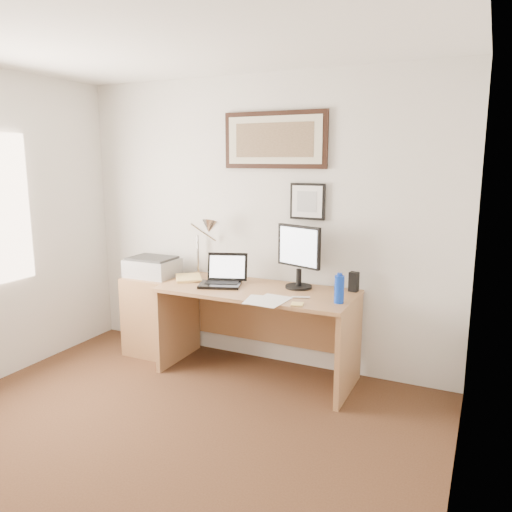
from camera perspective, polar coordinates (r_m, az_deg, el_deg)
The scene contains 20 objects.
floor at distance 3.22m, azimuth -16.21°, elevation -23.37°, with size 4.00×4.00×0.00m, color #422717.
ceiling at distance 2.76m, azimuth -19.28°, elevation 25.25°, with size 4.00×4.00×0.00m, color white.
wall_back at distance 4.38m, azimuth 0.41°, elevation 3.88°, with size 3.50×0.02×2.50m, color silver.
wall_right at distance 2.02m, azimuth 22.15°, elevation -5.47°, with size 0.02×4.00×2.50m, color silver.
side_cabinet at distance 4.77m, azimuth -11.42°, elevation -6.65°, with size 0.50×0.40×0.73m, color olive.
water_bottle at distance 3.72m, azimuth 9.49°, elevation -3.78°, with size 0.07×0.07×0.21m, color #0E36B8.
bottle_cap at distance 3.69m, azimuth 9.55°, elevation -2.08°, with size 0.04×0.04×0.02m, color #0E36B8.
speaker at distance 4.07m, azimuth 11.12°, elevation -2.91°, with size 0.07×0.06×0.16m, color black.
paper_sheet_a at distance 3.77m, azimuth 0.25°, elevation -5.04°, with size 0.19×0.26×0.00m, color silver.
paper_sheet_b at distance 3.75m, azimuth 1.64°, elevation -5.11°, with size 0.23×0.33×0.00m, color silver.
sticky_pad at distance 3.65m, azimuth 4.73°, elevation -5.50°, with size 0.09×0.09×0.01m, color #F4D473.
marker_pen at distance 3.83m, azimuth 5.14°, elevation -4.72°, with size 0.02×0.02×0.14m, color silver.
book at distance 4.45m, azimuth -9.11°, elevation -2.54°, with size 0.22×0.30×0.02m, color #F2CB72.
desk at distance 4.22m, azimuth 0.61°, elevation -6.61°, with size 1.60×0.70×0.75m.
laptop at distance 4.21m, azimuth -3.82°, elevation -2.54°, with size 0.40×0.40×0.26m.
lcd_monitor at distance 4.06m, azimuth 4.91°, elevation 0.29°, with size 0.41×0.22×0.52m.
printer at distance 4.69m, azimuth -11.75°, elevation -1.21°, with size 0.44×0.34×0.18m.
desk_lamp at distance 4.41m, azimuth -5.46°, elevation 3.06°, with size 0.29×0.27×0.53m.
picture_large at distance 4.26m, azimuth 2.13°, elevation 13.11°, with size 0.92×0.04×0.47m.
picture_small at distance 4.17m, azimuth 5.91°, elevation 6.22°, with size 0.30×0.03×0.30m.
Camera 1 is at (1.83, -1.94, 1.79)m, focal length 35.00 mm.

